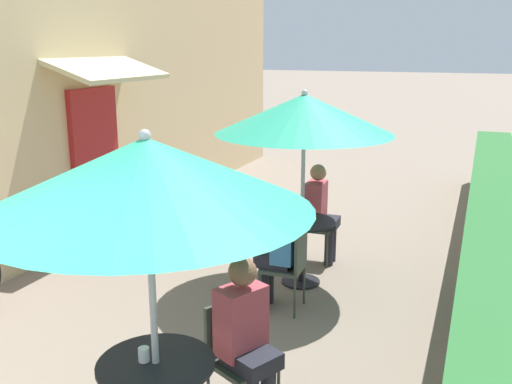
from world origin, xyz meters
name	(u,v)px	position (x,y,z in m)	size (l,w,h in m)	color
cafe_facade_wall	(103,86)	(-2.54, 5.81, 2.09)	(0.98, 11.89, 4.20)	#D6B784
planter_hedge	(493,233)	(2.75, 5.85, 0.54)	(0.60, 10.89, 1.01)	tan
patio_umbrella_near	(147,175)	(0.77, 1.70, 1.94)	(1.93, 1.93, 2.20)	#B7B7BC
cafe_chair_near_right	(236,351)	(1.02, 2.37, 0.52)	(0.54, 0.54, 0.87)	#384238
seated_patron_near_right	(246,335)	(1.12, 2.32, 0.69)	(0.50, 0.47, 1.25)	#23232D
coffee_cup_near	(144,354)	(0.70, 1.69, 0.79)	(0.07, 0.07, 0.09)	white
patio_table_mid	(302,239)	(0.74, 4.86, 0.53)	(0.74, 0.74, 0.74)	black
patio_umbrella_mid	(304,114)	(0.74, 4.86, 1.94)	(1.93, 1.93, 2.20)	#B7B7BC
cafe_chair_mid_left	(290,263)	(0.84, 4.15, 0.52)	(0.41, 0.41, 0.87)	#384238
seated_patron_mid_left	(280,245)	(0.73, 4.15, 0.69)	(0.41, 0.35, 1.25)	#23232D
cafe_chair_mid_right	(311,222)	(0.64, 5.56, 0.52)	(0.41, 0.41, 0.87)	#384238
seated_patron_mid_right	(320,209)	(0.75, 5.57, 0.69)	(0.41, 0.35, 1.25)	#23232D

